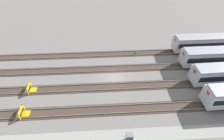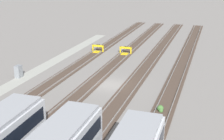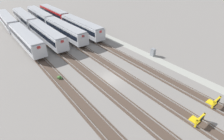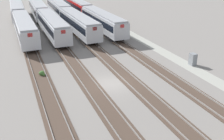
{
  "view_description": "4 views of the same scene",
  "coord_description": "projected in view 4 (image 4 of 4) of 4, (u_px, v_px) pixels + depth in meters",
  "views": [
    {
      "loc": [
        -1.67,
        -23.06,
        22.25
      ],
      "look_at": [
        -0.29,
        0.0,
        1.8
      ],
      "focal_mm": 28.0,
      "sensor_mm": 36.0,
      "label": 1
    },
    {
      "loc": [
        33.26,
        11.3,
        13.43
      ],
      "look_at": [
        -0.29,
        0.0,
        1.8
      ],
      "focal_mm": 50.0,
      "sensor_mm": 36.0,
      "label": 2
    },
    {
      "loc": [
        -19.37,
        15.1,
        16.78
      ],
      "look_at": [
        -0.29,
        0.0,
        1.8
      ],
      "focal_mm": 28.0,
      "sensor_mm": 36.0,
      "label": 3
    },
    {
      "loc": [
        -24.73,
        9.93,
        12.96
      ],
      "look_at": [
        -0.29,
        0.0,
        1.8
      ],
      "focal_mm": 42.0,
      "sensor_mm": 36.0,
      "label": 4
    }
  ],
  "objects": [
    {
      "name": "subway_car_back_row_rightmost",
      "position": [
        58.0,
        8.0,
        64.47
      ],
      "size": [
        18.04,
        3.11,
        3.7
      ],
      "color": "silver",
      "rests_on": "ground"
    },
    {
      "name": "rail_track_nearest",
      "position": [
        165.0,
        74.0,
        32.05
      ],
      "size": [
        90.0,
        2.23,
        0.21
      ],
      "color": "#47382D",
      "rests_on": "ground"
    },
    {
      "name": "weed_clump",
      "position": [
        42.0,
        74.0,
        31.62
      ],
      "size": [
        0.92,
        0.7,
        0.64
      ],
      "color": "#427033",
      "rests_on": "ground"
    },
    {
      "name": "rail_track_near_inner",
      "position": [
        130.0,
        80.0,
        30.4
      ],
      "size": [
        90.0,
        2.24,
        0.21
      ],
      "color": "#47382D",
      "rests_on": "ground"
    },
    {
      "name": "subway_car_front_row_centre",
      "position": [
        25.0,
        28.0,
        45.23
      ],
      "size": [
        18.02,
        2.95,
        3.7
      ],
      "color": "silver",
      "rests_on": "ground"
    },
    {
      "name": "rail_track_middle",
      "position": [
        91.0,
        87.0,
        28.74
      ],
      "size": [
        90.0,
        2.24,
        0.21
      ],
      "color": "#47382D",
      "rests_on": "ground"
    },
    {
      "name": "subway_car_front_row_right_inner",
      "position": [
        53.0,
        26.0,
        46.89
      ],
      "size": [
        18.01,
        2.93,
        3.7
      ],
      "color": "silver",
      "rests_on": "ground"
    },
    {
      "name": "service_walkway",
      "position": [
        194.0,
        69.0,
        33.56
      ],
      "size": [
        54.0,
        2.0,
        0.01
      ],
      "primitive_type": "cube",
      "color": "#9E9E93",
      "rests_on": "ground"
    },
    {
      "name": "electrical_cabinet",
      "position": [
        193.0,
        59.0,
        34.53
      ],
      "size": [
        0.9,
        0.73,
        1.6
      ],
      "color": "gray",
      "rests_on": "ground"
    },
    {
      "name": "ground_plane",
      "position": [
        111.0,
        84.0,
        29.59
      ],
      "size": [
        400.0,
        400.0,
        0.0
      ],
      "primitive_type": "plane",
      "color": "gray"
    },
    {
      "name": "subway_car_back_row_centre",
      "position": [
        77.0,
        6.0,
        66.22
      ],
      "size": [
        18.01,
        2.93,
        3.7
      ],
      "color": "#A80F0F",
      "rests_on": "ground"
    },
    {
      "name": "subway_car_front_row_leftmost",
      "position": [
        103.0,
        21.0,
        50.2
      ],
      "size": [
        18.03,
        3.02,
        3.7
      ],
      "color": "silver",
      "rests_on": "ground"
    },
    {
      "name": "rail_track_far_inner",
      "position": [
        47.0,
        95.0,
        27.09
      ],
      "size": [
        90.0,
        2.23,
        0.21
      ],
      "color": "#47382D",
      "rests_on": "ground"
    },
    {
      "name": "subway_car_back_row_leftmost",
      "position": [
        78.0,
        23.0,
        48.54
      ],
      "size": [
        18.07,
        3.29,
        3.7
      ],
      "color": "silver",
      "rests_on": "ground"
    },
    {
      "name": "subway_car_front_row_left_inner",
      "position": [
        38.0,
        9.0,
        62.82
      ],
      "size": [
        18.06,
        3.27,
        3.7
      ],
      "color": "silver",
      "rests_on": "ground"
    },
    {
      "name": "subway_car_front_row_rightmost",
      "position": [
        17.0,
        10.0,
        61.39
      ],
      "size": [
        18.06,
        3.26,
        3.7
      ],
      "color": "silver",
      "rests_on": "ground"
    }
  ]
}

